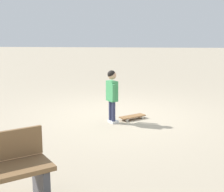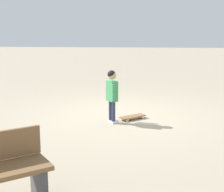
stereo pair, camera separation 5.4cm
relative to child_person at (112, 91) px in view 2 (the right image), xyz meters
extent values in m
plane|color=tan|center=(-0.55, 0.07, -0.66)|extent=(50.00, 50.00, 0.00)
cylinder|color=#2D3351|center=(-0.04, -0.03, -0.42)|extent=(0.08, 0.08, 0.42)
cube|color=white|center=(-0.06, -0.01, -0.63)|extent=(0.15, 0.17, 0.05)
cylinder|color=#2D3351|center=(0.05, 0.03, -0.42)|extent=(0.08, 0.08, 0.42)
cube|color=white|center=(0.03, 0.06, -0.63)|extent=(0.15, 0.17, 0.05)
cube|color=#3F9959|center=(0.00, 0.00, -0.01)|extent=(0.28, 0.25, 0.40)
cylinder|color=#3F9959|center=(-0.18, -0.01, -0.01)|extent=(0.06, 0.06, 0.32)
cylinder|color=#3F9959|center=(0.16, 0.04, -0.01)|extent=(0.06, 0.06, 0.32)
sphere|color=tan|center=(0.00, 0.00, 0.31)|extent=(0.17, 0.17, 0.17)
sphere|color=black|center=(0.01, -0.01, 0.32)|extent=(0.16, 0.16, 0.16)
cube|color=olive|center=(-0.29, 0.41, -0.59)|extent=(0.50, 0.57, 0.02)
cube|color=#B7B7BC|center=(-0.41, 0.56, -0.61)|extent=(0.11, 0.09, 0.02)
cube|color=#B7B7BC|center=(-0.17, 0.25, -0.61)|extent=(0.11, 0.09, 0.02)
cylinder|color=beige|center=(-0.47, 0.52, -0.63)|extent=(0.06, 0.06, 0.06)
cylinder|color=beige|center=(-0.35, 0.61, -0.63)|extent=(0.06, 0.06, 0.06)
cylinder|color=beige|center=(-0.23, 0.20, -0.63)|extent=(0.06, 0.06, 0.06)
cylinder|color=beige|center=(-0.11, 0.30, -0.63)|extent=(0.06, 0.06, 0.06)
cube|color=#4C4C51|center=(3.09, -0.55, -0.46)|extent=(0.33, 0.27, 0.39)
camera|label=1|loc=(6.38, 0.46, 1.22)|focal=53.20mm
camera|label=2|loc=(6.38, 0.52, 1.22)|focal=53.20mm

